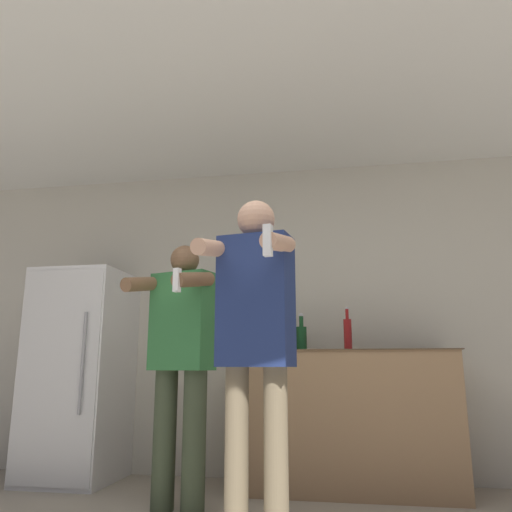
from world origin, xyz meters
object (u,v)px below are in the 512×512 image
object	(u,v)px
bottle_green_wine	(302,337)
bottle_dark_rum	(289,335)
bottle_short_whiskey	(348,333)
refrigerator	(80,373)
person_woman_foreground	(255,332)
person_man_side	(181,355)
bottle_red_label	(272,332)

from	to	relation	value
bottle_green_wine	bottle_dark_rum	bearing A→B (deg)	180.00
bottle_green_wine	bottle_short_whiskey	world-z (taller)	bottle_short_whiskey
bottle_green_wine	bottle_short_whiskey	distance (m)	0.35
refrigerator	person_woman_foreground	distance (m)	2.18
bottle_green_wine	person_man_side	distance (m)	1.03
bottle_red_label	person_man_side	size ratio (longest dim) A/B	0.21
refrigerator	bottle_green_wine	bearing A→B (deg)	1.91
refrigerator	person_man_side	size ratio (longest dim) A/B	0.98
bottle_red_label	person_man_side	world-z (taller)	person_man_side
bottle_red_label	person_woman_foreground	bearing A→B (deg)	-85.19
bottle_dark_rum	person_woman_foreground	distance (m)	1.44
bottle_short_whiskey	bottle_dark_rum	xyz separation A→B (m)	(-0.45, 0.00, -0.01)
bottle_green_wine	person_woman_foreground	size ratio (longest dim) A/B	0.17
bottle_short_whiskey	person_woman_foreground	distance (m)	1.51
bottle_red_label	refrigerator	bearing A→B (deg)	-177.82
bottle_short_whiskey	person_woman_foreground	size ratio (longest dim) A/B	0.19
bottle_short_whiskey	person_woman_foreground	xyz separation A→B (m)	(-0.45, -1.44, -0.09)
bottle_green_wine	person_woman_foreground	bearing A→B (deg)	-94.07
bottle_dark_rum	person_woman_foreground	xyz separation A→B (m)	(-0.00, -1.44, -0.08)
refrigerator	bottle_dark_rum	distance (m)	1.70
bottle_green_wine	bottle_red_label	bearing A→B (deg)	-180.00
refrigerator	bottle_short_whiskey	distance (m)	2.14
bottle_short_whiskey	person_woman_foreground	world-z (taller)	person_woman_foreground
bottle_red_label	person_woman_foreground	xyz separation A→B (m)	(0.12, -1.44, -0.10)
bottle_short_whiskey	bottle_dark_rum	size ratio (longest dim) A/B	1.06
bottle_dark_rum	person_man_side	xyz separation A→B (m)	(-0.62, -0.72, -0.17)
bottle_red_label	person_man_side	distance (m)	0.90
person_woman_foreground	person_man_side	xyz separation A→B (m)	(-0.61, 0.72, -0.09)
refrigerator	bottle_red_label	world-z (taller)	refrigerator
bottle_green_wine	person_man_side	world-z (taller)	person_man_side
bottle_short_whiskey	bottle_red_label	size ratio (longest dim) A/B	0.95
refrigerator	person_woman_foreground	bearing A→B (deg)	-39.60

